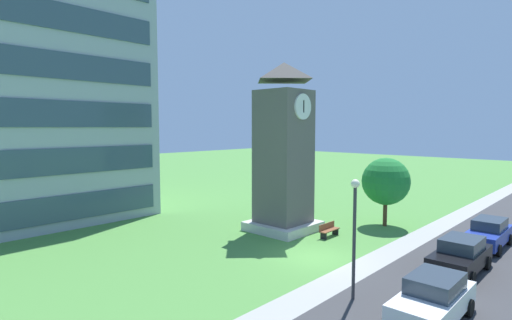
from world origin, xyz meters
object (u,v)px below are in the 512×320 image
street_lamp (354,224)px  parked_car_blue (489,233)px  parked_car_white (433,298)px  parked_car_black (460,255)px  clock_tower (284,156)px  tree_near_tower (386,181)px  park_bench (329,230)px

street_lamp → parked_car_blue: size_ratio=1.08×
parked_car_white → parked_car_black: bearing=7.3°
parked_car_white → parked_car_black: size_ratio=0.97×
clock_tower → tree_near_tower: 7.75m
street_lamp → parked_car_white: bearing=-84.3°
street_lamp → parked_car_blue: bearing=-10.9°
tree_near_tower → parked_car_white: 14.55m
parked_car_white → parked_car_black: 6.04m
clock_tower → parked_car_blue: 13.24m
tree_near_tower → parked_car_black: bearing=-132.5°
park_bench → street_lamp: bearing=-141.3°
parked_car_black → parked_car_blue: 5.53m
tree_near_tower → parked_car_blue: tree_near_tower is taller
street_lamp → tree_near_tower: (12.52, 4.47, 0.06)m
tree_near_tower → parked_car_white: bearing=-148.3°
clock_tower → parked_car_white: clock_tower is taller
parked_car_white → parked_car_blue: same height
parked_car_blue → tree_near_tower: bearing=84.2°
clock_tower → parked_car_blue: (5.24, -11.38, -4.28)m
tree_near_tower → parked_car_black: 9.49m
park_bench → parked_car_black: 8.25m
street_lamp → tree_near_tower: 13.29m
park_bench → parked_car_white: size_ratio=0.41×
park_bench → clock_tower: bearing=102.6°
tree_near_tower → parked_car_black: size_ratio=1.08×
parked_car_black → parked_car_blue: size_ratio=0.98×
tree_near_tower → park_bench: bearing=165.0°
clock_tower → tree_near_tower: (5.92, -4.62, -1.91)m
parked_car_black → tree_near_tower: bearing=47.5°
clock_tower → parked_car_black: bearing=-91.5°
park_bench → parked_car_blue: parked_car_blue is taller
tree_near_tower → parked_car_blue: (-0.68, -6.76, -2.37)m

